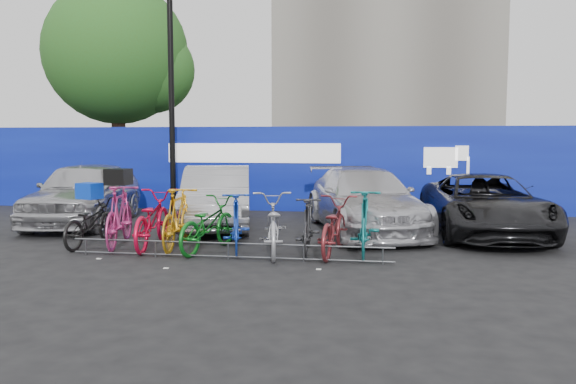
% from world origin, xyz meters
% --- Properties ---
extents(ground, '(100.00, 100.00, 0.00)m').
position_xyz_m(ground, '(0.00, 0.00, 0.00)').
color(ground, black).
rests_on(ground, ground).
extents(hoarding, '(22.00, 0.18, 2.40)m').
position_xyz_m(hoarding, '(0.01, 6.00, 1.20)').
color(hoarding, navy).
rests_on(hoarding, ground).
extents(tree, '(5.40, 5.20, 7.80)m').
position_xyz_m(tree, '(-6.77, 10.06, 5.07)').
color(tree, '#382314').
rests_on(tree, ground).
extents(lamppost, '(0.25, 0.50, 6.11)m').
position_xyz_m(lamppost, '(-3.20, 5.40, 3.27)').
color(lamppost, black).
rests_on(lamppost, ground).
extents(bike_rack, '(5.60, 0.03, 0.30)m').
position_xyz_m(bike_rack, '(-0.00, -0.60, 0.16)').
color(bike_rack, '#595B60').
rests_on(bike_rack, ground).
extents(car_0, '(2.48, 4.71, 1.53)m').
position_xyz_m(car_0, '(-4.44, 2.75, 0.76)').
color(car_0, '#ACACB1').
rests_on(car_0, ground).
extents(car_1, '(2.43, 4.50, 1.41)m').
position_xyz_m(car_1, '(-1.17, 2.80, 0.70)').
color(car_1, '#A7A8AD').
rests_on(car_1, ground).
extents(car_2, '(3.22, 5.18, 1.40)m').
position_xyz_m(car_2, '(2.22, 2.72, 0.70)').
color(car_2, silver).
rests_on(car_2, ground).
extents(car_3, '(2.44, 4.79, 1.30)m').
position_xyz_m(car_3, '(4.76, 2.62, 0.65)').
color(car_3, black).
rests_on(car_3, ground).
extents(bike_0, '(0.72, 1.77, 0.91)m').
position_xyz_m(bike_0, '(-2.91, 0.17, 0.46)').
color(bike_0, black).
rests_on(bike_0, ground).
extents(bike_1, '(0.95, 2.04, 1.18)m').
position_xyz_m(bike_1, '(-2.33, 0.19, 0.59)').
color(bike_1, '#D03684').
rests_on(bike_1, ground).
extents(bike_2, '(0.92, 2.11, 1.08)m').
position_xyz_m(bike_2, '(-1.68, 0.19, 0.54)').
color(bike_2, red).
rests_on(bike_2, ground).
extents(bike_3, '(0.68, 1.95, 1.15)m').
position_xyz_m(bike_3, '(-1.17, 0.17, 0.58)').
color(bike_3, orange).
rests_on(bike_3, ground).
extents(bike_4, '(1.09, 2.00, 1.00)m').
position_xyz_m(bike_4, '(-0.55, 0.04, 0.50)').
color(bike_4, '#0F6719').
rests_on(bike_4, ground).
extents(bike_5, '(0.93, 1.86, 1.08)m').
position_xyz_m(bike_5, '(-0.03, 0.09, 0.54)').
color(bike_5, '#1536A4').
rests_on(bike_5, ground).
extents(bike_6, '(1.08, 2.13, 1.07)m').
position_xyz_m(bike_6, '(0.66, -0.04, 0.53)').
color(bike_6, '#9C9DA3').
rests_on(bike_6, ground).
extents(bike_7, '(0.58, 1.69, 1.00)m').
position_xyz_m(bike_7, '(1.27, 0.18, 0.50)').
color(bike_7, '#2A2A2D').
rests_on(bike_7, ground).
extents(bike_8, '(0.89, 2.00, 1.02)m').
position_xyz_m(bike_8, '(1.74, 0.06, 0.51)').
color(bike_8, maroon).
rests_on(bike_8, ground).
extents(bike_9, '(0.55, 1.93, 1.16)m').
position_xyz_m(bike_9, '(2.28, 0.17, 0.58)').
color(bike_9, '#126B6D').
rests_on(bike_9, ground).
extents(cargo_crate, '(0.50, 0.44, 0.30)m').
position_xyz_m(cargo_crate, '(-2.91, 0.17, 1.06)').
color(cargo_crate, '#0732BF').
rests_on(cargo_crate, bike_0).
extents(cargo_topcase, '(0.44, 0.40, 0.31)m').
position_xyz_m(cargo_topcase, '(-2.33, 0.19, 1.34)').
color(cargo_topcase, black).
rests_on(cargo_topcase, bike_1).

